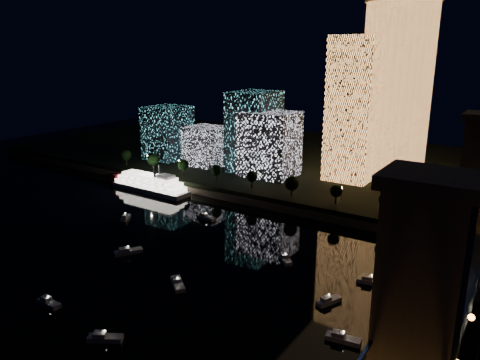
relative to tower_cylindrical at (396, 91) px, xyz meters
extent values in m
plane|color=black|center=(-15.23, -143.21, -46.62)|extent=(520.00, 520.00, 0.00)
cube|color=black|center=(-15.23, 16.79, -44.12)|extent=(420.00, 160.00, 5.00)
cube|color=#6B5E4C|center=(-15.23, -61.21, -45.12)|extent=(420.00, 6.00, 3.00)
cylinder|color=#FFA251|center=(0.00, 0.00, -1.13)|extent=(32.00, 32.00, 80.98)
cube|color=#FFA251|center=(-14.39, -15.32, -8.27)|extent=(20.96, 20.96, 66.69)
cube|color=white|center=(-50.36, -30.81, -25.88)|extent=(25.57, 21.63, 31.47)
cube|color=#50CDDA|center=(-62.67, -25.09, -21.54)|extent=(20.08, 26.10, 40.15)
cube|color=white|center=(-89.38, -30.22, -31.32)|extent=(20.59, 18.72, 20.59)
cube|color=#50CDDA|center=(-117.93, -29.28, -26.89)|extent=(21.03, 23.14, 29.45)
cube|color=navy|center=(49.77, -143.21, -28.62)|extent=(10.00, 260.00, 2.00)
cube|color=#6B5E4C|center=(49.77, -93.21, -22.62)|extent=(11.00, 9.00, 48.00)
cube|color=#6B5E4C|center=(49.77, -163.21, -22.62)|extent=(11.00, 9.00, 48.00)
cube|color=#6B5E4C|center=(49.77, -163.21, 2.38)|extent=(13.00, 11.00, 2.00)
cube|color=navy|center=(44.77, -143.21, -21.62)|extent=(0.50, 150.00, 0.50)
cube|color=navy|center=(54.77, -143.21, -21.62)|extent=(0.50, 150.00, 0.50)
cube|color=navy|center=(44.77, -155.21, -25.12)|extent=(0.50, 0.50, 7.00)
cube|color=navy|center=(44.77, -131.21, -25.12)|extent=(0.50, 0.50, 7.00)
cube|color=navy|center=(44.77, -107.21, -25.12)|extent=(0.50, 0.50, 7.00)
cube|color=navy|center=(44.77, -83.21, -25.12)|extent=(0.50, 0.50, 7.00)
sphere|color=orange|center=(44.27, -143.21, -26.82)|extent=(1.20, 1.20, 1.20)
sphere|color=orange|center=(44.27, -98.21, -26.82)|extent=(1.20, 1.20, 1.20)
sphere|color=orange|center=(44.27, -53.21, -26.82)|extent=(1.20, 1.20, 1.20)
cube|color=silver|center=(-92.43, -71.57, -45.55)|extent=(42.84, 10.67, 2.13)
cube|color=white|center=(-92.43, -71.57, -43.51)|extent=(39.26, 9.70, 1.95)
cube|color=white|center=(-92.43, -71.57, -41.55)|extent=(35.69, 8.74, 1.95)
cube|color=white|center=(-92.43, -71.57, -39.60)|extent=(30.35, 7.74, 1.95)
cube|color=silver|center=(-81.77, -71.80, -37.91)|extent=(7.22, 5.48, 1.60)
cylinder|color=black|center=(-87.14, -73.46, -35.96)|extent=(1.24, 1.24, 5.33)
cylinder|color=black|center=(-87.07, -69.91, -35.96)|extent=(1.24, 1.24, 5.33)
cylinder|color=maroon|center=(-113.75, -71.12, -43.95)|extent=(6.38, 8.12, 6.22)
cube|color=silver|center=(-73.53, -105.31, -46.02)|extent=(5.11, 6.98, 1.20)
cube|color=silver|center=(-73.05, -106.20, -44.92)|extent=(2.67, 2.92, 1.00)
sphere|color=white|center=(-73.53, -105.31, -44.02)|extent=(0.36, 0.36, 0.36)
cube|color=silver|center=(19.74, -120.62, -46.02)|extent=(5.23, 7.68, 1.20)
cube|color=silver|center=(19.28, -121.63, -44.92)|extent=(2.82, 3.14, 1.00)
sphere|color=white|center=(19.74, -120.62, -44.02)|extent=(0.36, 0.36, 0.36)
cube|color=silver|center=(-2.03, -104.33, -46.02)|extent=(6.94, 6.82, 1.20)
cube|color=silver|center=(-2.82, -103.56, -44.92)|extent=(3.19, 3.17, 1.00)
sphere|color=white|center=(-2.03, -104.33, -44.02)|extent=(0.36, 0.36, 0.36)
cube|color=silver|center=(-48.59, -127.59, -46.02)|extent=(7.27, 9.35, 1.20)
cube|color=silver|center=(-49.30, -128.77, -44.92)|extent=(3.70, 3.98, 1.00)
sphere|color=white|center=(-48.59, -127.59, -44.02)|extent=(0.36, 0.36, 0.36)
cube|color=silver|center=(-42.13, -162.44, -46.02)|extent=(7.58, 2.54, 1.20)
cube|color=silver|center=(-43.26, -162.42, -44.92)|extent=(2.67, 2.00, 1.00)
sphere|color=white|center=(-42.13, -162.44, -44.02)|extent=(0.36, 0.36, 0.36)
cube|color=silver|center=(-17.44, -164.90, -46.02)|extent=(8.29, 6.39, 1.20)
cube|color=silver|center=(-18.48, -165.52, -44.92)|extent=(3.52, 3.27, 1.00)
sphere|color=white|center=(-17.44, -164.90, -44.02)|extent=(0.36, 0.36, 0.36)
cube|color=silver|center=(25.73, -103.52, -46.02)|extent=(8.68, 4.34, 1.20)
cube|color=silver|center=(24.51, -103.78, -44.92)|extent=(3.30, 2.72, 1.00)
sphere|color=white|center=(25.73, -103.52, -44.02)|extent=(0.36, 0.36, 0.36)
cube|color=silver|center=(-46.79, -87.42, -46.02)|extent=(8.30, 3.28, 1.20)
cube|color=silver|center=(-48.00, -87.31, -44.92)|extent=(3.01, 2.34, 1.00)
sphere|color=white|center=(-46.79, -87.42, -44.02)|extent=(0.36, 0.36, 0.36)
cube|color=silver|center=(29.23, -134.67, -46.02)|extent=(8.41, 3.73, 1.20)
cube|color=silver|center=(28.02, -134.84, -44.92)|extent=(3.11, 2.50, 1.00)
sphere|color=white|center=(29.23, -134.67, -44.02)|extent=(0.36, 0.36, 0.36)
cube|color=silver|center=(-20.31, -135.68, -46.02)|extent=(8.62, 7.66, 1.20)
cube|color=silver|center=(-21.34, -134.86, -44.92)|extent=(3.82, 3.70, 1.00)
sphere|color=white|center=(-20.31, -135.68, -44.02)|extent=(0.36, 0.36, 0.36)
cylinder|color=black|center=(-125.23, -55.21, -39.62)|extent=(0.70, 0.70, 4.00)
sphere|color=black|center=(-125.23, -55.21, -36.12)|extent=(5.83, 5.83, 5.83)
cylinder|color=black|center=(-105.23, -55.21, -39.62)|extent=(0.70, 0.70, 4.00)
sphere|color=black|center=(-105.23, -55.21, -36.12)|extent=(6.21, 6.21, 6.21)
cylinder|color=black|center=(-85.23, -55.21, -39.62)|extent=(0.70, 0.70, 4.00)
sphere|color=black|center=(-85.23, -55.21, -36.12)|extent=(5.50, 5.50, 5.50)
cylinder|color=black|center=(-65.23, -55.21, -39.62)|extent=(0.70, 0.70, 4.00)
sphere|color=black|center=(-65.23, -55.21, -36.12)|extent=(5.31, 5.31, 5.31)
cylinder|color=black|center=(-45.23, -55.21, -39.62)|extent=(0.70, 0.70, 4.00)
sphere|color=black|center=(-45.23, -55.21, -36.12)|extent=(5.16, 5.16, 5.16)
cylinder|color=black|center=(-25.23, -55.21, -39.62)|extent=(0.70, 0.70, 4.00)
sphere|color=black|center=(-25.23, -55.21, -36.12)|extent=(6.19, 6.19, 6.19)
cylinder|color=black|center=(-5.23, -55.21, -39.62)|extent=(0.70, 0.70, 4.00)
sphere|color=black|center=(-5.23, -55.21, -36.12)|extent=(5.10, 5.10, 5.10)
cylinder|color=black|center=(14.77, -55.21, -39.62)|extent=(0.70, 0.70, 4.00)
sphere|color=black|center=(14.77, -55.21, -36.12)|extent=(5.48, 5.48, 5.48)
cylinder|color=black|center=(34.77, -55.21, -39.62)|extent=(0.70, 0.70, 4.00)
sphere|color=black|center=(34.77, -55.21, -36.12)|extent=(6.89, 6.89, 6.89)
cylinder|color=black|center=(-115.23, -49.21, -39.12)|extent=(0.24, 0.24, 5.00)
sphere|color=#FFCC7F|center=(-115.23, -49.21, -36.32)|extent=(0.70, 0.70, 0.70)
cylinder|color=black|center=(-93.23, -49.21, -39.12)|extent=(0.24, 0.24, 5.00)
sphere|color=#FFCC7F|center=(-93.23, -49.21, -36.32)|extent=(0.70, 0.70, 0.70)
cylinder|color=black|center=(-71.23, -49.21, -39.12)|extent=(0.24, 0.24, 5.00)
sphere|color=#FFCC7F|center=(-71.23, -49.21, -36.32)|extent=(0.70, 0.70, 0.70)
cylinder|color=black|center=(-49.23, -49.21, -39.12)|extent=(0.24, 0.24, 5.00)
sphere|color=#FFCC7F|center=(-49.23, -49.21, -36.32)|extent=(0.70, 0.70, 0.70)
cylinder|color=black|center=(-27.23, -49.21, -39.12)|extent=(0.24, 0.24, 5.00)
sphere|color=#FFCC7F|center=(-27.23, -49.21, -36.32)|extent=(0.70, 0.70, 0.70)
cylinder|color=black|center=(-5.23, -49.21, -39.12)|extent=(0.24, 0.24, 5.00)
sphere|color=#FFCC7F|center=(-5.23, -49.21, -36.32)|extent=(0.70, 0.70, 0.70)
cylinder|color=black|center=(16.77, -49.21, -39.12)|extent=(0.24, 0.24, 5.00)
sphere|color=#FFCC7F|center=(16.77, -49.21, -36.32)|extent=(0.70, 0.70, 0.70)
camera|label=1|loc=(61.04, -227.06, 19.27)|focal=35.00mm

